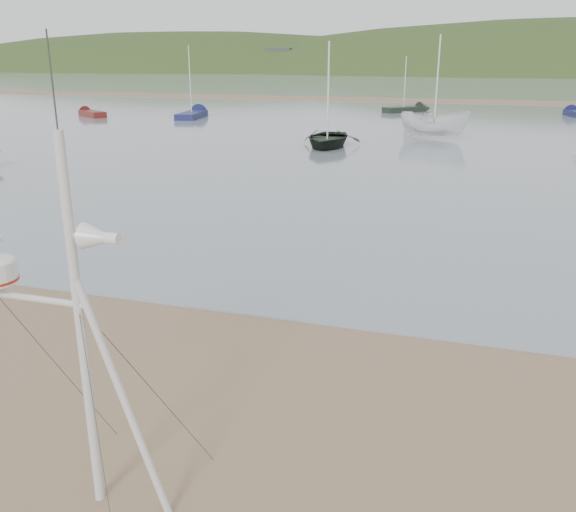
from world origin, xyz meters
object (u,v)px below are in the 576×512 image
(sailboat_dark_mid, at_px, (414,109))
(boat_dark, at_px, (328,105))
(boat_white, at_px, (436,101))
(mast_rig, at_px, (82,406))
(dinghy_red_far, at_px, (88,113))
(sailboat_blue_far, at_px, (574,113))
(sailboat_blue_near, at_px, (197,113))

(sailboat_dark_mid, bearing_deg, boat_dark, -94.37)
(boat_white, distance_m, sailboat_dark_mid, 20.49)
(boat_dark, bearing_deg, boat_white, 44.12)
(mast_rig, height_order, dinghy_red_far, mast_rig)
(boat_white, xyz_separation_m, sailboat_blue_far, (10.57, 20.04, -2.03))
(sailboat_blue_near, bearing_deg, mast_rig, -65.75)
(dinghy_red_far, relative_size, sailboat_blue_far, 0.81)
(boat_white, relative_size, dinghy_red_far, 0.99)
(mast_rig, bearing_deg, boat_dark, 98.78)
(boat_white, relative_size, sailboat_dark_mid, 0.84)
(dinghy_red_far, xyz_separation_m, sailboat_blue_near, (9.44, 2.52, 0.01))
(mast_rig, distance_m, boat_white, 35.65)
(boat_white, height_order, sailboat_blue_near, sailboat_blue_near)
(mast_rig, distance_m, sailboat_blue_far, 56.85)
(mast_rig, xyz_separation_m, boat_dark, (-4.57, 29.57, 1.16))
(boat_dark, height_order, boat_white, boat_dark)
(boat_white, bearing_deg, boat_dark, 152.36)
(mast_rig, xyz_separation_m, dinghy_red_far, (-29.67, 42.38, -0.97))
(sailboat_dark_mid, bearing_deg, boat_white, -80.07)
(sailboat_dark_mid, height_order, sailboat_blue_far, sailboat_blue_far)
(boat_dark, bearing_deg, sailboat_dark_mid, 82.08)
(sailboat_dark_mid, xyz_separation_m, sailboat_blue_far, (14.09, -0.04, -0.00))
(sailboat_dark_mid, bearing_deg, sailboat_blue_near, -148.52)
(boat_dark, relative_size, sailboat_blue_near, 0.72)
(mast_rig, bearing_deg, dinghy_red_far, 124.99)
(sailboat_blue_far, bearing_deg, mast_rig, -101.69)
(boat_dark, xyz_separation_m, sailboat_blue_far, (16.08, 26.10, -2.12))
(boat_dark, height_order, sailboat_blue_far, sailboat_blue_far)
(mast_rig, distance_m, boat_dark, 29.94)
(boat_white, distance_m, sailboat_blue_near, 23.21)
(boat_dark, distance_m, sailboat_blue_far, 30.73)
(dinghy_red_far, xyz_separation_m, sailboat_blue_far, (41.18, 13.29, 0.01))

